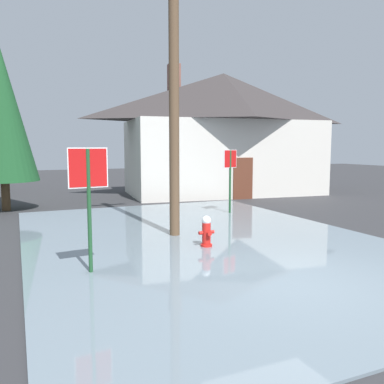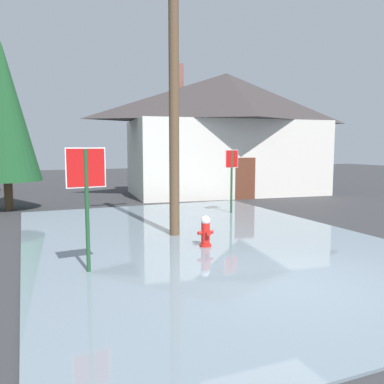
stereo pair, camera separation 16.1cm
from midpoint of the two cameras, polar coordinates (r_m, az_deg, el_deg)
The scene contains 9 objects.
ground_plane at distance 7.96m, azimuth 13.81°, elevation -12.63°, with size 80.00×80.00×0.10m, color #2D2D30.
flood_puddle at distance 10.99m, azimuth 1.83°, elevation -6.72°, with size 9.05×13.27×0.04m, color slate.
lane_stop_bar at distance 6.29m, azimuth 21.01°, elevation -17.64°, with size 4.30×0.30×0.01m, color silver.
stop_sign_near at distance 8.09m, azimuth -14.18°, elevation 1.14°, with size 0.78×0.11×2.51m.
fire_hydrant at distance 10.10m, azimuth 2.40°, elevation -5.70°, with size 0.41×0.35×0.82m.
utility_pole at distance 11.49m, azimuth -2.18°, elevation 19.55°, with size 1.60×0.28×9.90m.
stop_sign_far at distance 15.11m, azimuth 5.93°, elevation 3.29°, with size 0.64×0.23×2.41m.
house at distance 21.78m, azimuth 5.03°, elevation 8.46°, with size 11.16×6.60×6.85m.
pine_tree_mid_left at distance 17.51m, azimuth -24.77°, elevation 10.19°, with size 2.61×2.61×6.54m.
Camera 2 is at (-4.46, -6.04, 2.53)m, focal length 37.71 mm.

